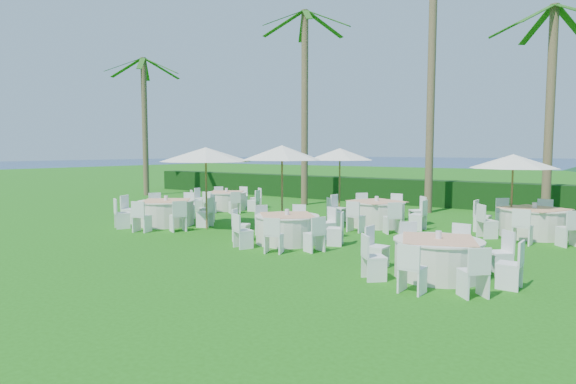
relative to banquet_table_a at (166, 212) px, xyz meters
The scene contains 17 objects.
ground 4.86m from the banquet_table_a, 12.60° to the right, with size 120.00×120.00×0.00m, color #1B5F10.
hedge 11.92m from the banquet_table_a, 66.65° to the left, with size 34.00×1.00×1.20m, color black.
ocean 101.06m from the banquet_table_a, 87.32° to the left, with size 260.00×260.00×0.00m, color #081D56.
banquet_table_a is the anchor object (origin of this frame).
banquet_table_b 5.32m from the banquet_table_a, ahead, with size 3.08×3.08×0.96m.
banquet_table_c 10.04m from the banquet_table_a, ahead, with size 3.15×3.15×0.96m.
banquet_table_d 4.59m from the banquet_table_a, 105.29° to the left, with size 3.11×3.11×0.94m.
banquet_table_e 7.27m from the banquet_table_a, 33.12° to the left, with size 3.42×3.42×1.03m.
banquet_table_f 11.84m from the banquet_table_a, 23.78° to the left, with size 3.45×3.45×1.03m.
umbrella_a 2.69m from the banquet_table_a, ahead, with size 2.96×2.96×2.69m.
umbrella_b 4.66m from the banquet_table_a, 20.04° to the left, with size 2.59×2.59×2.75m.
umbrella_c 6.94m from the banquet_table_a, 54.69° to the left, with size 2.66×2.66×2.67m.
umbrella_d 11.40m from the banquet_table_a, 25.20° to the left, with size 2.59×2.59×2.47m.
palm_b 9.20m from the banquet_table_a, 86.13° to the left, with size 4.39×4.18×9.05m.
palm_c 12.31m from the banquet_table_a, 53.19° to the left, with size 4.20×4.39×12.40m.
palm_d 14.50m from the banquet_table_a, 40.43° to the left, with size 4.39×4.18×7.88m.
palm_f 12.37m from the banquet_table_a, 144.56° to the left, with size 4.31×4.33×7.81m.
Camera 1 is at (8.24, -10.10, 2.60)m, focal length 30.00 mm.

